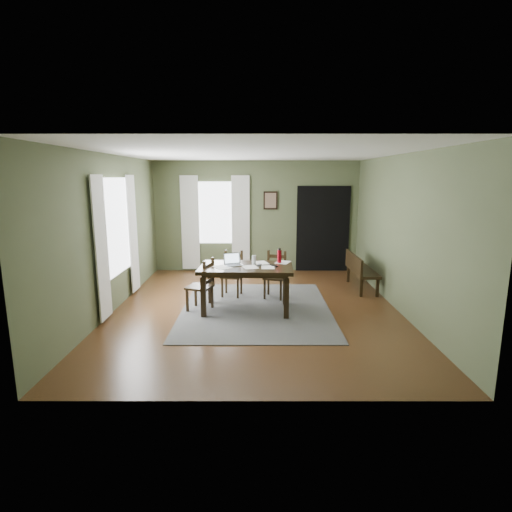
{
  "coord_description": "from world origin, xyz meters",
  "views": [
    {
      "loc": [
        0.01,
        -6.81,
        2.31
      ],
      "look_at": [
        0.0,
        0.3,
        0.9
      ],
      "focal_mm": 28.0,
      "sensor_mm": 36.0,
      "label": 1
    }
  ],
  "objects_px": {
    "chair_back_right": "(275,275)",
    "bench": "(359,268)",
    "dining_table": "(246,271)",
    "water_bottle": "(279,256)",
    "chair_end": "(202,286)",
    "laptop": "(233,262)",
    "chair_back_left": "(232,274)"
  },
  "relations": [
    {
      "from": "dining_table",
      "to": "bench",
      "type": "distance_m",
      "value": 2.72
    },
    {
      "from": "chair_back_right",
      "to": "water_bottle",
      "type": "xyz_separation_m",
      "value": [
        0.04,
        -0.55,
        0.49
      ]
    },
    {
      "from": "chair_back_left",
      "to": "bench",
      "type": "bearing_deg",
      "value": 20.37
    },
    {
      "from": "chair_back_right",
      "to": "bench",
      "type": "bearing_deg",
      "value": 33.71
    },
    {
      "from": "dining_table",
      "to": "chair_back_right",
      "type": "relative_size",
      "value": 1.83
    },
    {
      "from": "chair_back_left",
      "to": "chair_back_right",
      "type": "distance_m",
      "value": 0.85
    },
    {
      "from": "chair_back_left",
      "to": "water_bottle",
      "type": "height_order",
      "value": "water_bottle"
    },
    {
      "from": "chair_back_right",
      "to": "bench",
      "type": "relative_size",
      "value": 0.68
    },
    {
      "from": "chair_end",
      "to": "laptop",
      "type": "relative_size",
      "value": 2.52
    },
    {
      "from": "dining_table",
      "to": "chair_back_left",
      "type": "relative_size",
      "value": 1.86
    },
    {
      "from": "chair_back_left",
      "to": "chair_back_right",
      "type": "height_order",
      "value": "chair_back_right"
    },
    {
      "from": "chair_end",
      "to": "laptop",
      "type": "bearing_deg",
      "value": 115.32
    },
    {
      "from": "dining_table",
      "to": "chair_back_left",
      "type": "height_order",
      "value": "chair_back_left"
    },
    {
      "from": "water_bottle",
      "to": "laptop",
      "type": "bearing_deg",
      "value": -167.93
    },
    {
      "from": "laptop",
      "to": "water_bottle",
      "type": "relative_size",
      "value": 1.36
    },
    {
      "from": "dining_table",
      "to": "water_bottle",
      "type": "height_order",
      "value": "water_bottle"
    },
    {
      "from": "chair_back_left",
      "to": "chair_end",
      "type": "bearing_deg",
      "value": -106.94
    },
    {
      "from": "laptop",
      "to": "chair_back_left",
      "type": "bearing_deg",
      "value": 73.89
    },
    {
      "from": "chair_end",
      "to": "chair_back_right",
      "type": "height_order",
      "value": "chair_end"
    },
    {
      "from": "chair_end",
      "to": "water_bottle",
      "type": "relative_size",
      "value": 3.44
    },
    {
      "from": "chair_back_right",
      "to": "bench",
      "type": "distance_m",
      "value": 1.88
    },
    {
      "from": "dining_table",
      "to": "bench",
      "type": "xyz_separation_m",
      "value": [
        2.32,
        1.4,
        -0.27
      ]
    },
    {
      "from": "dining_table",
      "to": "chair_back_right",
      "type": "distance_m",
      "value": 1.0
    },
    {
      "from": "chair_end",
      "to": "water_bottle",
      "type": "xyz_separation_m",
      "value": [
        1.35,
        0.24,
        0.48
      ]
    },
    {
      "from": "chair_end",
      "to": "bench",
      "type": "bearing_deg",
      "value": 132.1
    },
    {
      "from": "chair_back_left",
      "to": "water_bottle",
      "type": "distance_m",
      "value": 1.22
    },
    {
      "from": "bench",
      "to": "laptop",
      "type": "xyz_separation_m",
      "value": [
        -2.56,
        -1.32,
        0.42
      ]
    },
    {
      "from": "dining_table",
      "to": "water_bottle",
      "type": "distance_m",
      "value": 0.67
    },
    {
      "from": "chair_back_left",
      "to": "laptop",
      "type": "bearing_deg",
      "value": -75.46
    },
    {
      "from": "bench",
      "to": "laptop",
      "type": "bearing_deg",
      "value": 117.32
    },
    {
      "from": "chair_back_right",
      "to": "water_bottle",
      "type": "bearing_deg",
      "value": -70.16
    },
    {
      "from": "chair_end",
      "to": "laptop",
      "type": "xyz_separation_m",
      "value": [
        0.54,
        0.07,
        0.41
      ]
    }
  ]
}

